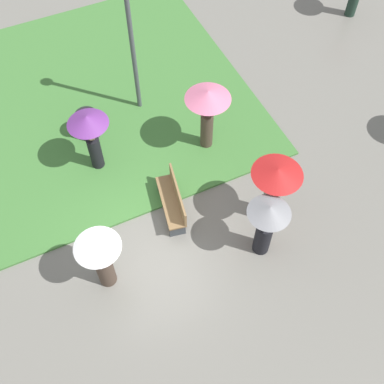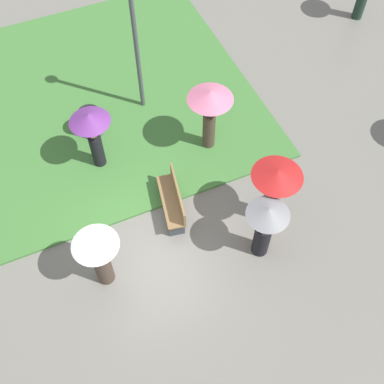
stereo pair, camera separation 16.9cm
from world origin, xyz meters
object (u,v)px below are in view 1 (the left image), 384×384
at_px(crowd_person_white, 101,256).
at_px(crowd_person_pink, 208,106).
at_px(trash_bin, 88,125).
at_px(park_bench, 173,200).
at_px(lamp_post, 130,30).
at_px(crowd_person_purple, 90,131).
at_px(crowd_person_red, 274,185).
at_px(crowd_person_grey, 267,223).

height_order(crowd_person_white, crowd_person_pink, crowd_person_pink).
bearing_deg(trash_bin, park_bench, 18.85).
height_order(lamp_post, crowd_person_purple, lamp_post).
height_order(trash_bin, crowd_person_pink, crowd_person_pink).
distance_m(crowd_person_white, crowd_person_purple, 3.26).
xyz_separation_m(lamp_post, crowd_person_pink, (2.07, 1.09, -1.13)).
distance_m(crowd_person_pink, crowd_person_purple, 2.91).
bearing_deg(trash_bin, crowd_person_red, 36.11).
height_order(park_bench, crowd_person_red, crowd_person_red).
relative_size(lamp_post, crowd_person_red, 2.17).
height_order(park_bench, crowd_person_pink, crowd_person_pink).
distance_m(trash_bin, crowd_person_white, 4.37).
height_order(trash_bin, crowd_person_white, crowd_person_white).
height_order(lamp_post, crowd_person_white, lamp_post).
height_order(crowd_person_pink, crowd_person_purple, crowd_person_pink).
height_order(park_bench, trash_bin, park_bench).
xyz_separation_m(lamp_post, crowd_person_red, (4.69, 1.47, -1.36)).
xyz_separation_m(lamp_post, trash_bin, (0.45, -1.62, -2.18)).
xyz_separation_m(crowd_person_white, crowd_person_purple, (-3.14, 0.85, 0.20)).
height_order(lamp_post, crowd_person_grey, lamp_post).
bearing_deg(crowd_person_grey, crowd_person_purple, -144.25).
bearing_deg(crowd_person_purple, crowd_person_pink, -3.23).
xyz_separation_m(park_bench, crowd_person_red, (1.08, 2.01, 0.80)).
xyz_separation_m(lamp_post, crowd_person_purple, (1.51, -1.76, -1.26)).
relative_size(lamp_post, crowd_person_pink, 2.04).
bearing_deg(crowd_person_purple, crowd_person_red, -36.62).
bearing_deg(crowd_person_red, crowd_person_white, 131.40).
bearing_deg(crowd_person_red, crowd_person_purple, 87.45).
bearing_deg(crowd_person_red, crowd_person_pink, 50.22).
bearing_deg(crowd_person_grey, lamp_post, -169.08).
bearing_deg(crowd_person_grey, trash_bin, -151.57).
relative_size(crowd_person_red, crowd_person_pink, 0.94).
distance_m(park_bench, trash_bin, 3.34).
bearing_deg(crowd_person_grey, crowd_person_red, 141.73).
relative_size(park_bench, crowd_person_purple, 0.85).
bearing_deg(park_bench, crowd_person_grey, 48.59).
xyz_separation_m(crowd_person_red, crowd_person_pink, (-2.62, -0.38, 0.23)).
bearing_deg(park_bench, crowd_person_red, 72.45).
distance_m(trash_bin, crowd_person_pink, 3.33).
bearing_deg(lamp_post, crowd_person_pink, 27.82).
xyz_separation_m(lamp_post, crowd_person_white, (4.65, -2.61, -1.46)).
distance_m(lamp_post, crowd_person_purple, 2.64).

